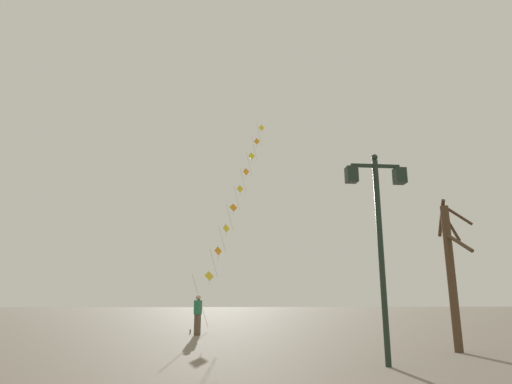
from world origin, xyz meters
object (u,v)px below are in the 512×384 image
twin_lantern_lamp_post (378,215)px  bare_tree (451,268)px  kite_train (237,198)px  kite_flyer (198,314)px

twin_lantern_lamp_post → bare_tree: twin_lantern_lamp_post is taller
twin_lantern_lamp_post → kite_train: kite_train is taller
kite_train → kite_flyer: 8.93m
kite_train → bare_tree: bearing=-65.7°
twin_lantern_lamp_post → kite_train: 16.26m
kite_flyer → bare_tree: bare_tree is taller
twin_lantern_lamp_post → kite_train: bearing=99.8°
kite_flyer → bare_tree: 10.83m
twin_lantern_lamp_post → kite_flyer: size_ratio=2.99×
kite_flyer → twin_lantern_lamp_post: bearing=-135.0°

